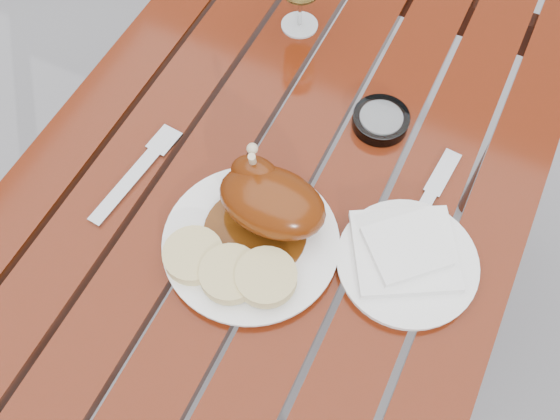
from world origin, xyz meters
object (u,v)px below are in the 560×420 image
object	(u,v)px
table	(283,258)
ashtray	(381,120)
dinner_plate	(251,243)
side_plate	(407,263)

from	to	relation	value
table	ashtray	xyz separation A→B (m)	(0.11, 0.14, 0.39)
dinner_plate	side_plate	xyz separation A→B (m)	(0.23, 0.07, -0.00)
side_plate	table	bearing A→B (deg)	159.90
dinner_plate	ashtray	size ratio (longest dim) A/B	2.78
dinner_plate	side_plate	size ratio (longest dim) A/B	1.27
side_plate	ashtray	xyz separation A→B (m)	(-0.13, 0.23, 0.00)
table	dinner_plate	size ratio (longest dim) A/B	4.46
table	ashtray	bearing A→B (deg)	50.73
table	side_plate	distance (m)	0.46
table	ashtray	size ratio (longest dim) A/B	12.39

